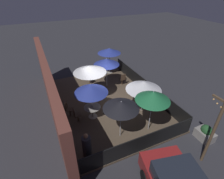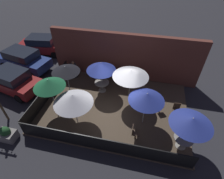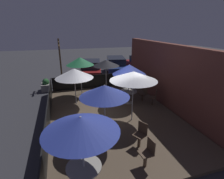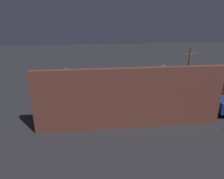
# 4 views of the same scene
# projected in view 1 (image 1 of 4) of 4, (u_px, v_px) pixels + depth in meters

# --- Properties ---
(ground_plane) EXTENTS (60.00, 60.00, 0.00)m
(ground_plane) POSITION_uv_depth(u_px,v_px,m) (106.00, 103.00, 11.86)
(ground_plane) COLOR #2D2D33
(patio_deck) EXTENTS (8.91, 6.20, 0.12)m
(patio_deck) POSITION_uv_depth(u_px,v_px,m) (106.00, 102.00, 11.83)
(patio_deck) COLOR brown
(patio_deck) RESTS_ON ground_plane
(building_wall) EXTENTS (10.51, 0.36, 3.50)m
(building_wall) POSITION_uv_depth(u_px,v_px,m) (50.00, 92.00, 9.76)
(building_wall) COLOR brown
(building_wall) RESTS_ON ground_plane
(fence_front) EXTENTS (8.71, 0.05, 0.95)m
(fence_front) POSITION_uv_depth(u_px,v_px,m) (145.00, 86.00, 12.61)
(fence_front) COLOR black
(fence_front) RESTS_ON patio_deck
(fence_side_left) EXTENTS (0.05, 6.00, 0.95)m
(fence_side_left) POSITION_uv_depth(u_px,v_px,m) (142.00, 143.00, 8.14)
(fence_side_left) COLOR black
(fence_side_left) RESTS_ON patio_deck
(patio_umbrella_0) EXTENTS (1.87, 1.87, 2.27)m
(patio_umbrella_0) POSITION_uv_depth(u_px,v_px,m) (91.00, 88.00, 9.41)
(patio_umbrella_0) COLOR #B2B2B7
(patio_umbrella_0) RESTS_ON patio_deck
(patio_umbrella_1) EXTENTS (1.93, 1.93, 2.20)m
(patio_umbrella_1) POSITION_uv_depth(u_px,v_px,m) (109.00, 51.00, 14.43)
(patio_umbrella_1) COLOR #B2B2B7
(patio_umbrella_1) RESTS_ON patio_deck
(patio_umbrella_2) EXTENTS (1.73, 1.73, 2.43)m
(patio_umbrella_2) POSITION_uv_depth(u_px,v_px,m) (153.00, 96.00, 8.44)
(patio_umbrella_2) COLOR #B2B2B7
(patio_umbrella_2) RESTS_ON patio_deck
(patio_umbrella_3) EXTENTS (1.87, 1.87, 2.23)m
(patio_umbrella_3) POSITION_uv_depth(u_px,v_px,m) (106.00, 62.00, 12.45)
(patio_umbrella_3) COLOR #B2B2B7
(patio_umbrella_3) RESTS_ON patio_deck
(patio_umbrella_4) EXTENTS (2.09, 2.09, 2.08)m
(patio_umbrella_4) POSITION_uv_depth(u_px,v_px,m) (144.00, 85.00, 10.00)
(patio_umbrella_4) COLOR #B2B2B7
(patio_umbrella_4) RESTS_ON patio_deck
(patio_umbrella_5) EXTENTS (2.12, 2.12, 2.38)m
(patio_umbrella_5) POSITION_uv_depth(u_px,v_px,m) (90.00, 69.00, 11.01)
(patio_umbrella_5) COLOR #B2B2B7
(patio_umbrella_5) RESTS_ON patio_deck
(patio_umbrella_6) EXTENTS (1.74, 1.74, 2.21)m
(patio_umbrella_6) POSITION_uv_depth(u_px,v_px,m) (121.00, 105.00, 8.11)
(patio_umbrella_6) COLOR #B2B2B7
(patio_umbrella_6) RESTS_ON patio_deck
(dining_table_0) EXTENTS (0.97, 0.97, 0.72)m
(dining_table_0) POSITION_uv_depth(u_px,v_px,m) (92.00, 109.00, 10.16)
(dining_table_0) COLOR #9E998E
(dining_table_0) RESTS_ON patio_deck
(dining_table_1) EXTENTS (0.96, 0.96, 0.71)m
(dining_table_1) POSITION_uv_depth(u_px,v_px,m) (109.00, 66.00, 15.18)
(dining_table_1) COLOR #9E998E
(dining_table_1) RESTS_ON patio_deck
(patio_chair_0) EXTENTS (0.40, 0.40, 0.91)m
(patio_chair_0) POSITION_uv_depth(u_px,v_px,m) (76.00, 115.00, 9.87)
(patio_chair_0) COLOR #4C3828
(patio_chair_0) RESTS_ON patio_deck
(patio_chair_1) EXTENTS (0.41, 0.41, 0.94)m
(patio_chair_1) POSITION_uv_depth(u_px,v_px,m) (123.00, 79.00, 13.39)
(patio_chair_1) COLOR #4C3828
(patio_chair_1) RESTS_ON patio_deck
(patio_chair_2) EXTENTS (0.44, 0.44, 0.95)m
(patio_chair_2) POSITION_uv_depth(u_px,v_px,m) (88.00, 72.00, 14.33)
(patio_chair_2) COLOR #4C3828
(patio_chair_2) RESTS_ON patio_deck
(patio_chair_3) EXTENTS (0.54, 0.54, 0.92)m
(patio_chair_3) POSITION_uv_depth(u_px,v_px,m) (68.00, 109.00, 10.30)
(patio_chair_3) COLOR #4C3828
(patio_chair_3) RESTS_ON patio_deck
(patio_chair_4) EXTENTS (0.54, 0.54, 0.95)m
(patio_chair_4) POSITION_uv_depth(u_px,v_px,m) (89.00, 78.00, 13.51)
(patio_chair_4) COLOR #4C3828
(patio_chair_4) RESTS_ON patio_deck
(patron_0) EXTENTS (0.56, 0.56, 1.33)m
(patron_0) POSITION_uv_depth(u_px,v_px,m) (87.00, 146.00, 7.87)
(patron_0) COLOR #333338
(patron_0) RESTS_ON patio_deck
(planter_box) EXTENTS (0.92, 0.64, 0.89)m
(planter_box) POSITION_uv_depth(u_px,v_px,m) (205.00, 133.00, 8.97)
(planter_box) COLOR gray
(planter_box) RESTS_ON ground_plane
(light_post) EXTENTS (1.10, 0.12, 3.54)m
(light_post) POSITION_uv_depth(u_px,v_px,m) (215.00, 129.00, 7.01)
(light_post) COLOR brown
(light_post) RESTS_ON ground_plane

